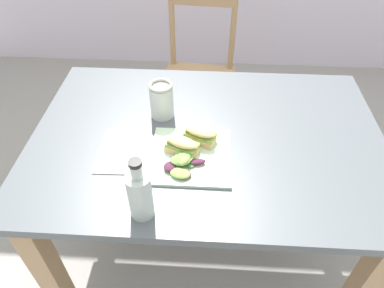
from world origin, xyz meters
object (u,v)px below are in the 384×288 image
bottle_cold_brew (141,197)px  fork_on_napkin (117,146)px  chair_wooden_far (199,78)px  sandwich_half_back (200,135)px  plate_lunch (191,156)px  mason_jar_iced_tea (162,101)px  dining_table (207,162)px  sandwich_half_front (182,145)px

bottle_cold_brew → fork_on_napkin: bearing=117.2°
fork_on_napkin → chair_wooden_far: bearing=75.5°
sandwich_half_back → bottle_cold_brew: (-0.14, -0.29, 0.03)m
plate_lunch → mason_jar_iced_tea: bearing=118.5°
chair_wooden_far → sandwich_half_back: size_ratio=7.47×
fork_on_napkin → plate_lunch: bearing=-6.9°
dining_table → sandwich_half_front: 0.21m
chair_wooden_far → plate_lunch: size_ratio=3.42×
dining_table → fork_on_napkin: 0.34m
fork_on_napkin → dining_table: bearing=15.1°
sandwich_half_front → fork_on_napkin: bearing=175.3°
plate_lunch → mason_jar_iced_tea: mason_jar_iced_tea is taller
mason_jar_iced_tea → chair_wooden_far: bearing=82.0°
sandwich_half_front → mason_jar_iced_tea: 0.22m
mason_jar_iced_tea → sandwich_half_back: bearing=-45.8°
plate_lunch → mason_jar_iced_tea: size_ratio=1.92×
chair_wooden_far → sandwich_half_back: bearing=-87.4°
dining_table → plate_lunch: 0.18m
fork_on_napkin → sandwich_half_back: bearing=7.7°
plate_lunch → sandwich_half_back: 0.08m
chair_wooden_far → sandwich_half_back: (0.04, -0.86, 0.33)m
chair_wooden_far → bottle_cold_brew: (-0.10, -1.15, 0.36)m
plate_lunch → dining_table: bearing=64.6°
plate_lunch → mason_jar_iced_tea: (-0.11, 0.21, 0.05)m
dining_table → mason_jar_iced_tea: bearing=149.0°
chair_wooden_far → fork_on_napkin: chair_wooden_far is taller
dining_table → chair_wooden_far: size_ratio=1.38×
fork_on_napkin → bottle_cold_brew: bottle_cold_brew is taller
bottle_cold_brew → sandwich_half_front: bearing=69.3°
chair_wooden_far → mason_jar_iced_tea: (-0.10, -0.72, 0.35)m
sandwich_half_back → fork_on_napkin: (-0.27, -0.04, -0.03)m
bottle_cold_brew → mason_jar_iced_tea: bearing=89.7°
bottle_cold_brew → sandwich_half_back: bearing=63.7°
dining_table → bottle_cold_brew: size_ratio=5.97×
dining_table → mason_jar_iced_tea: mason_jar_iced_tea is taller
sandwich_half_front → plate_lunch: bearing=-22.9°
plate_lunch → sandwich_half_front: size_ratio=2.19×
dining_table → fork_on_napkin: (-0.30, -0.08, 0.14)m
plate_lunch → fork_on_napkin: bearing=173.1°
plate_lunch → bottle_cold_brew: bottle_cold_brew is taller
plate_lunch → sandwich_half_front: 0.05m
sandwich_half_back → fork_on_napkin: size_ratio=0.63×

